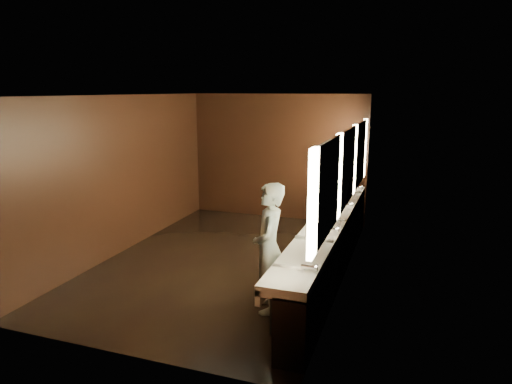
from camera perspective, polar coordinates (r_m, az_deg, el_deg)
floor at (r=7.95m, az=-3.64°, el=-8.62°), size 6.00×6.00×0.00m
ceiling at (r=7.41m, az=-3.94°, el=11.99°), size 4.00×6.00×0.02m
wall_back at (r=10.35m, az=2.70°, el=4.40°), size 4.00×0.02×2.80m
wall_front at (r=5.02m, az=-17.25°, el=-5.11°), size 4.00×0.02×2.80m
wall_left at (r=8.53m, az=-16.27°, el=2.13°), size 0.02×6.00×2.80m
wall_right at (r=7.04m, az=11.39°, el=0.24°), size 0.02×6.00×2.80m
sink_counter at (r=7.31m, az=9.47°, el=-6.58°), size 0.55×5.40×1.01m
mirror_band at (r=6.98m, az=11.36°, el=3.06°), size 0.06×5.03×1.15m
person at (r=5.99m, az=1.64°, el=-7.02°), size 0.57×0.72×1.73m
trash_bin at (r=5.68m, az=3.65°, el=-14.53°), size 0.44×0.44×0.58m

